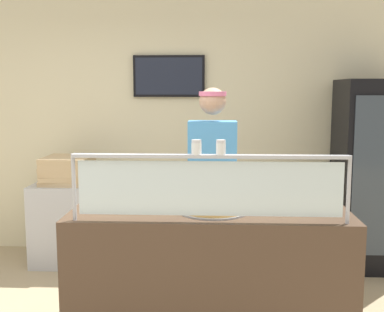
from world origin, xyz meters
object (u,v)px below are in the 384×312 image
(pepper_flake_shaker, at_px, (221,148))
(drink_fridge, at_px, (370,175))
(parmesan_shaker, at_px, (196,148))
(pizza_server, at_px, (207,206))
(worker_figure, at_px, (213,183))
(pizza_tray, at_px, (213,209))
(pizza_box_stack, at_px, (68,170))

(pepper_flake_shaker, height_order, drink_fridge, drink_fridge)
(parmesan_shaker, bearing_deg, pizza_server, 75.20)
(pizza_server, height_order, worker_figure, worker_figure)
(pizza_tray, relative_size, worker_figure, 0.26)
(pizza_server, distance_m, drink_fridge, 2.26)
(parmesan_shaker, height_order, pepper_flake_shaker, same)
(pepper_flake_shaker, relative_size, worker_figure, 0.05)
(pizza_tray, xyz_separation_m, worker_figure, (-0.01, 0.67, 0.04))
(pizza_server, distance_m, pizza_box_stack, 2.13)
(pizza_server, bearing_deg, worker_figure, 91.63)
(parmesan_shaker, relative_size, worker_figure, 0.05)
(pizza_tray, xyz_separation_m, drink_fridge, (1.52, 1.61, -0.05))
(drink_fridge, bearing_deg, pizza_box_stack, -179.15)
(pizza_server, height_order, pepper_flake_shaker, pepper_flake_shaker)
(worker_figure, bearing_deg, pizza_box_stack, 148.26)
(pizza_server, bearing_deg, parmesan_shaker, -100.54)
(pizza_server, xyz_separation_m, parmesan_shaker, (-0.06, -0.24, 0.41))
(pizza_tray, bearing_deg, pepper_flake_shaker, -80.45)
(drink_fridge, bearing_deg, worker_figure, -148.48)
(pizza_tray, distance_m, pepper_flake_shaker, 0.50)
(pizza_tray, bearing_deg, worker_figure, 90.69)
(parmesan_shaker, relative_size, pizza_box_stack, 0.18)
(pizza_tray, distance_m, drink_fridge, 2.22)
(pepper_flake_shaker, bearing_deg, pizza_server, 109.41)
(pizza_server, height_order, drink_fridge, drink_fridge)
(pepper_flake_shaker, relative_size, pizza_box_stack, 0.18)
(pizza_server, xyz_separation_m, worker_figure, (0.03, 0.69, 0.02))
(pizza_server, height_order, pizza_box_stack, pizza_box_stack)
(pizza_tray, bearing_deg, parmesan_shaker, -111.80)
(parmesan_shaker, bearing_deg, drink_fridge, 48.98)
(pepper_flake_shaker, xyz_separation_m, worker_figure, (-0.05, 0.93, -0.39))
(pizza_server, bearing_deg, drink_fridge, 50.52)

